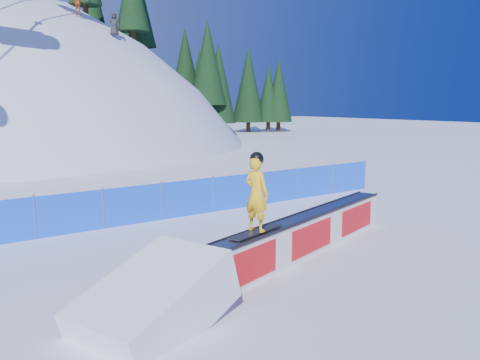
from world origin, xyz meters
TOP-DOWN VIEW (x-y plane):
  - ground at (0.00, 0.00)m, footprint 160.00×160.00m
  - treeline at (24.66, 40.49)m, footprint 26.22×12.51m
  - safety_fence at (0.00, 4.50)m, footprint 22.05×0.05m
  - rail_box at (1.84, -1.10)m, footprint 8.15×2.99m
  - snow_ramp at (-3.15, -2.62)m, footprint 3.14×2.45m
  - snowboarder at (-0.15, -1.70)m, footprint 1.69×0.78m

SIDE VIEW (x-z plane):
  - ground at x=0.00m, z-range 0.00..0.00m
  - snow_ramp at x=-3.15m, z-range -0.86..0.86m
  - rail_box at x=1.84m, z-range -0.01..0.99m
  - safety_fence at x=0.00m, z-range -0.05..1.25m
  - snowboarder at x=-0.15m, z-range 0.99..2.74m
  - treeline at x=24.66m, z-range -1.36..19.97m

